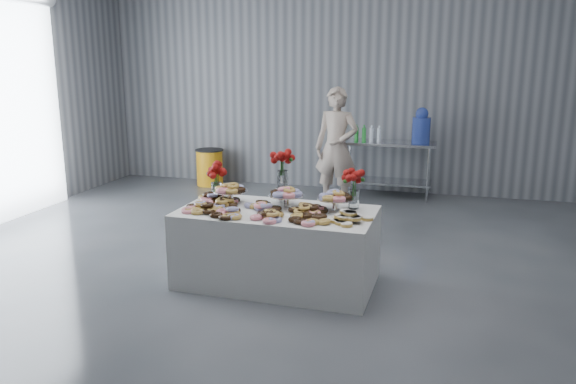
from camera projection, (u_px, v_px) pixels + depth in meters
name	position (u px, v px, depth m)	size (l,w,h in m)	color
ground	(243.00, 285.00, 5.58)	(9.00, 9.00, 0.00)	#3B3E43
room_walls	(212.00, 8.00, 5.11)	(8.04, 9.04, 4.02)	slate
display_table	(277.00, 247.00, 5.56)	(1.90, 1.00, 0.75)	silver
prep_table	(388.00, 159.00, 9.02)	(1.50, 0.60, 0.90)	silver
donut_mounds	(275.00, 207.00, 5.41)	(1.80, 0.80, 0.09)	gold
cake_stand_left	(230.00, 189.00, 5.73)	(0.36, 0.36, 0.17)	silver
cake_stand_mid	(286.00, 194.00, 5.56)	(0.36, 0.36, 0.17)	silver
cake_stand_right	(336.00, 197.00, 5.42)	(0.36, 0.36, 0.17)	silver
danish_pile	(350.00, 215.00, 5.10)	(0.48, 0.48, 0.11)	silver
bouquet_left	(216.00, 172.00, 5.85)	(0.26, 0.26, 0.42)	white
bouquet_right	(354.00, 179.00, 5.48)	(0.26, 0.26, 0.42)	white
bouquet_center	(283.00, 166.00, 5.72)	(0.26, 0.26, 0.57)	silver
water_jug	(421.00, 127.00, 8.76)	(0.28, 0.28, 0.55)	blue
drink_bottles	(368.00, 133.00, 8.91)	(0.54, 0.08, 0.27)	#268C33
person	(336.00, 148.00, 8.34)	(0.65, 0.43, 1.80)	#CC8C93
trash_barrel	(210.00, 167.00, 9.91)	(0.49, 0.49, 0.64)	orange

